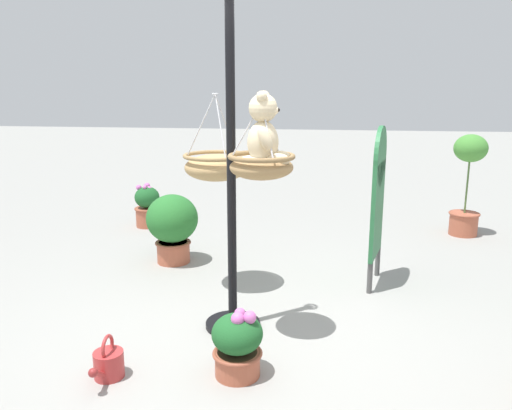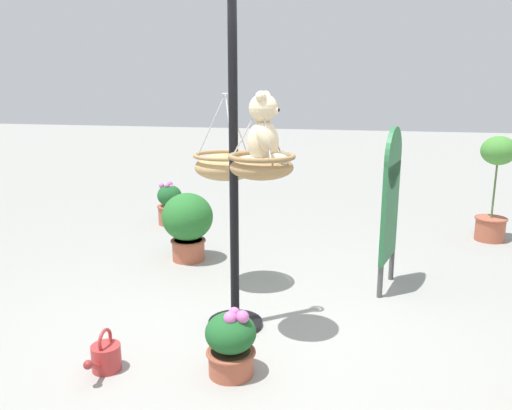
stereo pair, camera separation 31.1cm
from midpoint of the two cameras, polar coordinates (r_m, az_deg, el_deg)
name	(u,v)px [view 2 (the right image)]	position (r m, az deg, el deg)	size (l,w,h in m)	color
ground_plane	(253,339)	(4.01, 1.91, -14.96)	(40.00, 40.00, 0.00)	gray
display_pole_central	(234,229)	(3.90, -0.19, -2.80)	(0.44, 0.44, 2.57)	black
hanging_basket_with_teddy	(262,165)	(3.59, 3.13, 4.54)	(0.48, 0.48, 0.55)	#A37F51
teddy_bear	(265,134)	(3.56, 3.56, 8.07)	(0.36, 0.31, 0.52)	beige
hanging_basket_left_high	(226,165)	(4.61, -1.45, 4.52)	(0.61, 0.61, 0.78)	tan
potted_plant_fern_front	(170,204)	(7.14, -8.54, 0.08)	(0.36, 0.36, 0.60)	#AD563D
potted_plant_tall_leafy	(188,223)	(5.58, -6.19, -2.02)	(0.56, 0.56, 0.76)	#AD563D
potted_plant_bushy_green	(495,184)	(6.95, 26.67, 2.15)	(0.42, 0.42, 1.32)	#AD563D
potted_plant_small_succulent	(231,343)	(3.46, -0.20, -15.43)	(0.34, 0.34, 0.48)	#AD563D
display_sign_board	(391,195)	(4.85, 16.85, 1.07)	(0.57, 0.17, 1.55)	#286B3D
watering_can	(105,357)	(3.67, -14.32, -16.37)	(0.35, 0.20, 0.30)	#B23333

